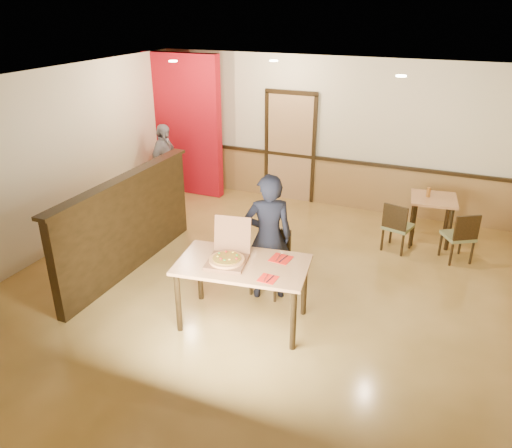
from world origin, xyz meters
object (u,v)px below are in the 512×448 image
at_px(side_chair_left, 397,225).
at_px(diner, 268,237).
at_px(passerby, 165,164).
at_px(condiment, 428,192).
at_px(main_table, 243,271).
at_px(side_chair_right, 461,235).
at_px(diner_chair, 272,258).
at_px(side_table, 432,208).
at_px(pizza_box, 228,257).

height_order(side_chair_left, diner, diner).
bearing_deg(passerby, condiment, -90.52).
bearing_deg(diner, main_table, 58.39).
distance_m(side_chair_right, diner, 3.12).
xyz_separation_m(diner, condiment, (1.76, 2.64, -0.03)).
bearing_deg(diner_chair, side_chair_right, 44.34).
distance_m(main_table, condiment, 3.80).
distance_m(diner_chair, side_table, 3.10).
bearing_deg(pizza_box, diner_chair, 65.46).
bearing_deg(condiment, passerby, -177.85).
bearing_deg(diner_chair, diner, -82.46).
bearing_deg(main_table, pizza_box, -179.94).
relative_size(side_table, passerby, 0.51).
bearing_deg(side_chair_left, condiment, -106.13).
xyz_separation_m(pizza_box, condiment, (1.99, 3.37, -0.05)).
bearing_deg(main_table, side_chair_left, 53.91).
height_order(side_chair_right, side_table, side_chair_right).
xyz_separation_m(passerby, condiment, (4.91, 0.18, 0.07)).
bearing_deg(pizza_box, side_chair_left, 49.31).
bearing_deg(main_table, passerby, 126.31).
bearing_deg(pizza_box, passerby, 122.41).
distance_m(main_table, side_chair_left, 3.09).
xyz_separation_m(side_chair_right, condiment, (-0.58, 0.62, 0.40)).
bearing_deg(pizza_box, condiment, 49.32).
height_order(side_chair_left, condiment, condiment).
height_order(diner_chair, pizza_box, pizza_box).
distance_m(side_chair_left, passerby, 4.58).
bearing_deg(side_table, side_chair_left, -127.36).
bearing_deg(diner_chair, condiment, 60.38).
bearing_deg(diner, side_table, -152.83).
height_order(side_chair_left, passerby, passerby).
distance_m(side_chair_right, passerby, 5.52).
relative_size(diner, passerby, 1.12).
relative_size(diner_chair, side_table, 1.13).
relative_size(main_table, diner, 0.96).
xyz_separation_m(main_table, side_chair_right, (2.39, 2.73, -0.28)).
bearing_deg(diner, passerby, -65.43).
bearing_deg(passerby, side_chair_left, -98.19).
bearing_deg(passerby, main_table, -138.17).
relative_size(side_table, condiment, 5.09).
height_order(diner, pizza_box, diner).
bearing_deg(pizza_box, diner, 62.41).
bearing_deg(condiment, diner_chair, -125.26).
relative_size(main_table, passerby, 1.08).
xyz_separation_m(diner_chair, side_table, (1.86, 2.48, 0.10)).
bearing_deg(condiment, diner, -123.67).
bearing_deg(main_table, diner, 77.76).
height_order(main_table, diner, diner).
bearing_deg(pizza_box, side_chair_right, 36.85).
height_order(diner_chair, diner, diner).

